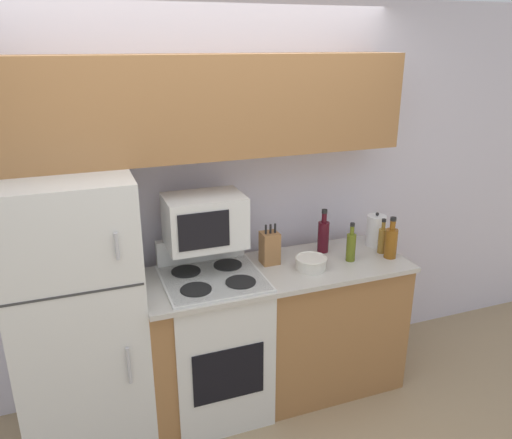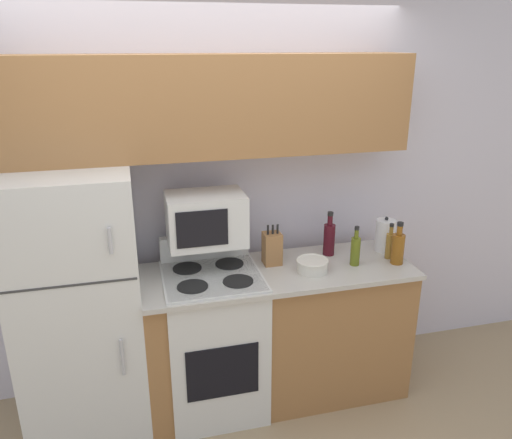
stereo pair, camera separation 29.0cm
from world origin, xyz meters
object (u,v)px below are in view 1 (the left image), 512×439
Objects in this scene: refrigerator at (79,315)px; bottle_wine_red at (323,235)px; bottle_olive_oil at (351,246)px; microwave at (205,221)px; bowl at (311,263)px; bottle_vinegar at (382,239)px; stove at (215,342)px; kettle at (376,230)px; bottle_whiskey at (391,242)px; knife_block at (270,248)px.

bottle_wine_red is at bearing 2.98° from refrigerator.
microwave is at bearing 169.32° from bottle_olive_oil.
bottle_vinegar is (0.56, 0.07, 0.05)m from bowl.
bottle_vinegar is (1.18, -0.02, 0.54)m from stove.
stove is at bearing 176.39° from bottle_olive_oil.
bottle_vinegar is at bearing -2.11° from refrigerator.
stove is 1.30m from bottle_vinegar.
bottle_vinegar is 0.13m from kettle.
bowl is at bearing -132.11° from bottle_wine_red.
microwave is 0.85m from bottle_wine_red.
bottle_whiskey is (0.57, -0.02, 0.07)m from bowl.
bottle_wine_red is 1.15× the size of bottle_olive_oil.
bottle_vinegar is at bearing -103.98° from kettle.
bottle_whiskey is (1.19, -0.22, -0.22)m from microwave.
bowl is (0.62, -0.20, -0.29)m from microwave.
stove is 5.51× the size of bowl.
bottle_wine_red is 0.40m from bottle_vinegar.
bottle_wine_red reaches higher than bottle_whiskey.
bottle_whiskey reaches higher than bottle_olive_oil.
microwave reaches higher than stove.
microwave is 0.47m from knife_block.
refrigerator is 1.41m from bowl.
bottle_olive_oil is at bearing -171.25° from bottle_vinegar.
microwave is 1.94× the size of kettle.
kettle is (0.03, 0.13, 0.02)m from bottle_vinegar.
stove is at bearing -4.06° from refrigerator.
refrigerator is at bearing -178.17° from knife_block.
knife_block is at bearing 163.43° from bottle_olive_oil.
kettle reaches higher than stove.
kettle is (0.39, -0.03, -0.01)m from bottle_wine_red.
refrigerator is at bearing 176.18° from bottle_olive_oil.
knife_block reaches higher than kettle.
microwave reaches higher than kettle.
bottle_vinegar is at bearing -23.04° from bottle_wine_red.
knife_block is 0.89× the size of bottle_wine_red.
bottle_whiskey is (0.37, -0.24, -0.01)m from bottle_wine_red.
knife_block is at bearing 12.87° from stove.
refrigerator is 6.78× the size of kettle.
refrigerator is 5.85× the size of bottle_whiskey.
bowl is at bearing -175.31° from bottle_olive_oil.
bottle_olive_oil reaches higher than bottle_vinegar.
bowl is 0.78× the size of bottle_olive_oil.
bottle_olive_oil is at bearing -10.68° from microwave.
bottle_olive_oil is (0.51, -0.15, -0.00)m from knife_block.
bowl is 0.83× the size of kettle.
knife_block is (1.18, 0.04, 0.22)m from refrigerator.
bottle_whiskey is (1.18, -0.10, 0.56)m from stove.
kettle is (0.80, 0.02, 0.00)m from knife_block.
refrigerator is 6.12× the size of knife_block.
microwave is 1.23m from bottle_whiskey.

